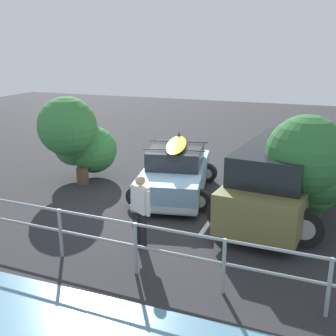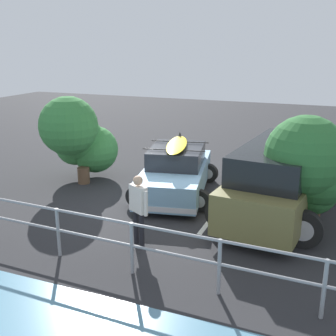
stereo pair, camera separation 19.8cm
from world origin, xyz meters
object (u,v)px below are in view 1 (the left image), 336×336
(sedan_car, at_px, (176,172))
(suv_car, at_px, (280,179))
(bush_near_left, at_px, (77,138))
(person_bystander, at_px, (141,204))
(bush_near_right, at_px, (313,163))

(sedan_car, xyz_separation_m, suv_car, (-3.03, 0.63, 0.33))
(bush_near_left, bearing_deg, person_bystander, 137.39)
(person_bystander, relative_size, bush_near_right, 0.57)
(sedan_car, distance_m, suv_car, 3.12)
(bush_near_left, relative_size, bush_near_right, 0.99)
(bush_near_left, height_order, bush_near_right, bush_near_right)
(suv_car, height_order, bush_near_right, bush_near_right)
(suv_car, relative_size, bush_near_right, 1.85)
(sedan_car, xyz_separation_m, bush_near_right, (-3.79, 1.22, 0.98))
(suv_car, xyz_separation_m, person_bystander, (2.58, 2.80, -0.03))
(suv_car, bearing_deg, person_bystander, 47.29)
(sedan_car, bearing_deg, suv_car, 168.27)
(sedan_car, distance_m, person_bystander, 3.47)
(sedan_car, distance_m, bush_near_right, 4.10)
(sedan_car, relative_size, person_bystander, 2.71)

